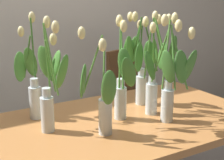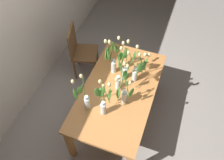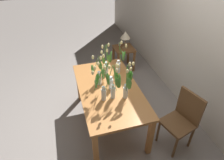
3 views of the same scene
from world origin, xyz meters
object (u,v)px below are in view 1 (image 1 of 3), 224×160
Objects in this scene: tulip_vase_4 at (140,66)px; tulip_vase_6 at (50,90)px; tulip_vase_1 at (102,103)px; tulip_vase_5 at (154,72)px; dining_table at (119,136)px; tulip_vase_3 at (122,89)px; tulip_vase_2 at (169,82)px; dining_chair at (132,96)px; tulip_vase_0 at (32,86)px.

tulip_vase_6 reaches higher than tulip_vase_4.
tulip_vase_1 is 0.91× the size of tulip_vase_5.
dining_table is 0.47m from tulip_vase_4.
tulip_vase_2 is at bearing -37.11° from tulip_vase_3.
tulip_vase_1 reaches higher than dining_chair.
tulip_vase_1 is 0.92× the size of tulip_vase_6.
dining_chair is at bearing 49.83° from tulip_vase_1.
tulip_vase_3 is (0.18, 0.11, 0.02)m from tulip_vase_1.
dining_table is at bearing -10.34° from tulip_vase_6.
tulip_vase_2 is 0.62m from tulip_vase_6.
dining_table is 1.72× the size of dining_chair.
tulip_vase_5 is 0.63× the size of dining_chair.
tulip_vase_0 reaches higher than dining_chair.
tulip_vase_0 is at bearing 142.25° from dining_table.
tulip_vase_3 is 0.62× the size of dining_chair.
tulip_vase_5 is (0.24, 0.01, 0.33)m from dining_table.
tulip_vase_0 is (-0.39, 0.30, 0.27)m from dining_table.
tulip_vase_4 is at bearing 35.53° from tulip_vase_1.
tulip_vase_6 is (-0.57, 0.23, -0.02)m from tulip_vase_2.
tulip_vase_2 is at bearing -114.23° from dining_chair.
tulip_vase_6 is 0.62× the size of dining_chair.
tulip_vase_0 reaches higher than tulip_vase_3.
dining_chair is (0.86, 1.01, -0.38)m from tulip_vase_1.
tulip_vase_2 is (0.21, -0.16, 0.32)m from dining_table.
tulip_vase_1 reaches higher than dining_table.
tulip_vase_6 reaches higher than tulip_vase_1.
tulip_vase_3 is at bearing -11.45° from tulip_vase_6.
tulip_vase_4 is 0.98× the size of tulip_vase_5.
tulip_vase_5 is 1.09m from dining_chair.
tulip_vase_4 is (0.06, 0.35, 0.01)m from tulip_vase_2.
tulip_vase_2 is at bearing -99.45° from tulip_vase_5.
tulip_vase_1 is at bearing -130.17° from dining_chair.
tulip_vase_1 is at bearing 173.67° from tulip_vase_2.
tulip_vase_0 reaches higher than tulip_vase_1.
tulip_vase_2 is 1.24m from dining_chair.
dining_table is 3.00× the size of tulip_vase_1.
tulip_vase_0 is at bearing 171.00° from tulip_vase_4.
tulip_vase_3 is at bearing -126.67° from dining_chair.
tulip_vase_3 reaches higher than dining_chair.
tulip_vase_4 is 0.65m from tulip_vase_6.
tulip_vase_3 is at bearing 30.78° from tulip_vase_1.
tulip_vase_2 is 1.01× the size of tulip_vase_3.
tulip_vase_3 reaches higher than tulip_vase_4.
tulip_vase_2 reaches higher than tulip_vase_1.
tulip_vase_6 is at bearing 136.45° from tulip_vase_1.
dining_chair is (1.07, 0.60, -0.39)m from tulip_vase_0.
tulip_vase_3 is 0.99× the size of tulip_vase_5.
tulip_vase_3 is (0.40, -0.31, 0.01)m from tulip_vase_0.
dining_chair is at bearing 52.65° from dining_table.
tulip_vase_4 is (0.44, 0.31, 0.07)m from tulip_vase_1.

